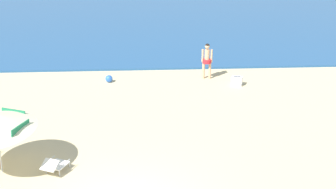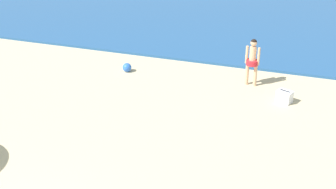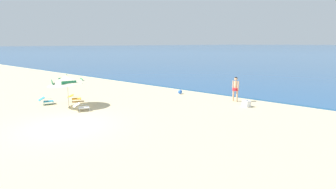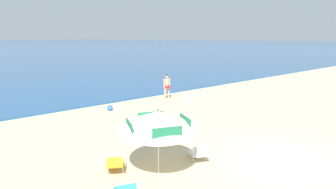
{
  "view_description": "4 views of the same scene",
  "coord_description": "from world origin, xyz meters",
  "px_view_note": "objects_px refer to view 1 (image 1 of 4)",
  "views": [
    {
      "loc": [
        0.61,
        -11.08,
        7.78
      ],
      "look_at": [
        1.55,
        5.97,
        1.03
      ],
      "focal_mm": 51.75,
      "sensor_mm": 36.0,
      "label": 1
    },
    {
      "loc": [
        5.68,
        -5.04,
        7.28
      ],
      "look_at": [
        1.79,
        6.82,
        1.1
      ],
      "focal_mm": 51.44,
      "sensor_mm": 36.0,
      "label": 2
    },
    {
      "loc": [
        11.73,
        -6.19,
        3.97
      ],
      "look_at": [
        1.56,
        5.82,
        0.93
      ],
      "focal_mm": 28.3,
      "sensor_mm": 36.0,
      "label": 3
    },
    {
      "loc": [
        -9.07,
        -4.19,
        4.15
      ],
      "look_at": [
        0.05,
        6.31,
        1.41
      ],
      "focal_mm": 30.76,
      "sensor_mm": 36.0,
      "label": 4
    }
  ],
  "objects_px": {
    "person_standing_near_shore": "(207,58)",
    "cooler_box": "(237,81)",
    "lounge_chair_beside_umbrella": "(55,165)",
    "beach_ball": "(109,79)"
  },
  "relations": [
    {
      "from": "person_standing_near_shore",
      "to": "beach_ball",
      "type": "distance_m",
      "value": 4.7
    },
    {
      "from": "person_standing_near_shore",
      "to": "cooler_box",
      "type": "distance_m",
      "value": 1.8
    },
    {
      "from": "person_standing_near_shore",
      "to": "lounge_chair_beside_umbrella",
      "type": "bearing_deg",
      "value": -124.65
    },
    {
      "from": "cooler_box",
      "to": "person_standing_near_shore",
      "type": "bearing_deg",
      "value": 142.36
    },
    {
      "from": "lounge_chair_beside_umbrella",
      "to": "beach_ball",
      "type": "xyz_separation_m",
      "value": [
        1.18,
        8.12,
        -0.1
      ]
    },
    {
      "from": "lounge_chair_beside_umbrella",
      "to": "person_standing_near_shore",
      "type": "xyz_separation_m",
      "value": [
        5.8,
        8.39,
        0.72
      ]
    },
    {
      "from": "lounge_chair_beside_umbrella",
      "to": "beach_ball",
      "type": "bearing_deg",
      "value": 81.7
    },
    {
      "from": "lounge_chair_beside_umbrella",
      "to": "cooler_box",
      "type": "bearing_deg",
      "value": 46.31
    },
    {
      "from": "lounge_chair_beside_umbrella",
      "to": "beach_ball",
      "type": "relative_size",
      "value": 3.05
    },
    {
      "from": "lounge_chair_beside_umbrella",
      "to": "cooler_box",
      "type": "xyz_separation_m",
      "value": [
        7.08,
        7.41,
        -0.07
      ]
    }
  ]
}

